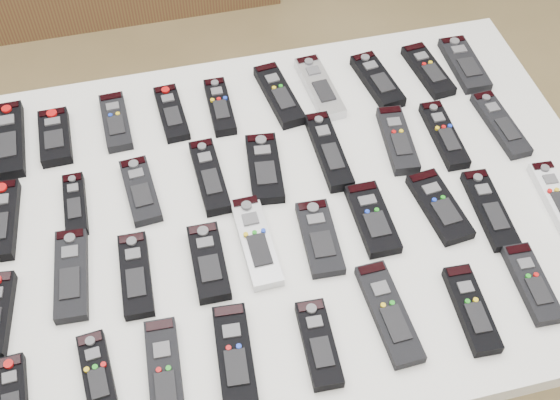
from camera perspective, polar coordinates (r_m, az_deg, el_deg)
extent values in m
plane|color=olive|center=(2.03, -0.32, -12.67)|extent=(4.00, 4.00, 0.00)
cube|color=white|center=(1.34, 0.00, -1.06)|extent=(1.25, 0.88, 0.04)
cylinder|color=beige|center=(1.90, -19.62, -2.51)|extent=(0.04, 0.04, 0.74)
cylinder|color=beige|center=(2.02, 13.20, 3.57)|extent=(0.04, 0.04, 0.74)
cube|color=black|center=(1.52, -21.16, 4.59)|extent=(0.06, 0.20, 0.02)
cube|color=black|center=(1.50, -17.81, 4.90)|extent=(0.06, 0.15, 0.02)
cube|color=black|center=(1.50, -13.20, 6.21)|extent=(0.06, 0.16, 0.02)
cube|color=black|center=(1.50, -8.81, 7.00)|extent=(0.06, 0.16, 0.02)
cube|color=black|center=(1.50, -4.91, 7.57)|extent=(0.05, 0.16, 0.02)
cube|color=black|center=(1.52, -0.09, 8.53)|extent=(0.07, 0.19, 0.02)
cube|color=#B7B7BC|center=(1.54, 3.23, 9.11)|extent=(0.07, 0.19, 0.02)
cube|color=black|center=(1.56, 7.91, 9.58)|extent=(0.08, 0.17, 0.02)
cube|color=black|center=(1.61, 11.93, 10.27)|extent=(0.07, 0.17, 0.02)
cube|color=black|center=(1.65, 14.75, 10.63)|extent=(0.06, 0.17, 0.02)
cube|color=black|center=(1.39, -21.76, -1.53)|extent=(0.07, 0.18, 0.02)
cube|color=black|center=(1.37, -16.30, -0.34)|extent=(0.04, 0.14, 0.02)
cube|color=black|center=(1.36, -11.26, 0.75)|extent=(0.07, 0.16, 0.02)
cube|color=black|center=(1.36, -5.75, 1.91)|extent=(0.05, 0.18, 0.02)
cube|color=black|center=(1.37, -1.26, 2.60)|extent=(0.08, 0.17, 0.02)
cube|color=black|center=(1.40, 3.97, 4.01)|extent=(0.05, 0.20, 0.02)
cube|color=black|center=(1.44, 9.53, 4.84)|extent=(0.07, 0.18, 0.02)
cube|color=black|center=(1.47, 13.18, 5.17)|extent=(0.05, 0.18, 0.02)
cube|color=black|center=(1.53, 17.48, 5.90)|extent=(0.06, 0.18, 0.02)
cube|color=black|center=(1.28, -16.60, -5.82)|extent=(0.07, 0.19, 0.02)
cube|color=black|center=(1.25, -11.65, -5.97)|extent=(0.06, 0.17, 0.02)
cube|color=black|center=(1.24, -5.82, -5.05)|extent=(0.06, 0.16, 0.02)
cube|color=#B7B7BC|center=(1.27, -1.96, -3.36)|extent=(0.06, 0.20, 0.02)
cube|color=black|center=(1.27, 3.24, -3.09)|extent=(0.07, 0.16, 0.02)
cube|color=black|center=(1.30, 7.53, -1.52)|extent=(0.06, 0.16, 0.02)
cube|color=black|center=(1.35, 12.83, -0.51)|extent=(0.08, 0.17, 0.02)
cube|color=black|center=(1.36, 16.66, -0.73)|extent=(0.06, 0.18, 0.02)
cube|color=silver|center=(1.42, 21.54, 0.17)|extent=(0.06, 0.17, 0.02)
cube|color=black|center=(1.19, -20.91, -14.85)|extent=(0.05, 0.14, 0.02)
cube|color=black|center=(1.17, -14.60, -13.59)|extent=(0.06, 0.15, 0.02)
cube|color=black|center=(1.15, -9.32, -14.13)|extent=(0.06, 0.21, 0.02)
cube|color=black|center=(1.15, -3.69, -12.56)|extent=(0.07, 0.18, 0.02)
cube|color=black|center=(1.16, 3.17, -11.59)|extent=(0.06, 0.15, 0.02)
cube|color=black|center=(1.20, 8.84, -9.06)|extent=(0.06, 0.19, 0.02)
cube|color=black|center=(1.23, 15.30, -8.56)|extent=(0.06, 0.17, 0.02)
cube|color=black|center=(1.29, 19.78, -6.40)|extent=(0.05, 0.16, 0.02)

